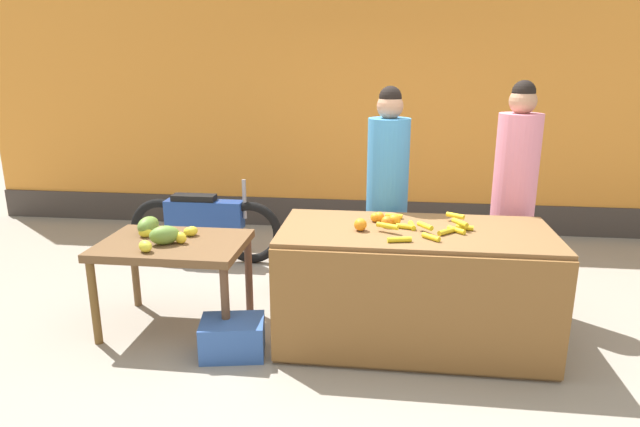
{
  "coord_description": "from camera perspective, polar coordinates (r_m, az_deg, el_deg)",
  "views": [
    {
      "loc": [
        0.15,
        -3.7,
        2.0
      ],
      "look_at": [
        -0.33,
        0.15,
        0.91
      ],
      "focal_mm": 30.45,
      "sensor_mm": 36.0,
      "label": 1
    }
  ],
  "objects": [
    {
      "name": "parked_motorcycle",
      "position": [
        5.68,
        -12.01,
        -1.06
      ],
      "size": [
        1.6,
        0.18,
        0.88
      ],
      "color": "black",
      "rests_on": "ground"
    },
    {
      "name": "fruit_stall_counter",
      "position": [
        4.01,
        9.74,
        -7.62
      ],
      "size": [
        1.91,
        0.91,
        0.86
      ],
      "color": "brown",
      "rests_on": "ground"
    },
    {
      "name": "vendor_woman_pink_shirt",
      "position": [
        4.65,
        19.66,
        1.58
      ],
      "size": [
        0.34,
        0.34,
        1.87
      ],
      "color": "#33333D",
      "rests_on": "ground"
    },
    {
      "name": "side_table_wooden",
      "position": [
        4.25,
        -15.14,
        -3.93
      ],
      "size": [
        1.08,
        0.75,
        0.7
      ],
      "color": "brown",
      "rests_on": "ground"
    },
    {
      "name": "banana_bunch_pile",
      "position": [
        3.84,
        11.27,
        -1.4
      ],
      "size": [
        0.68,
        0.62,
        0.07
      ],
      "color": "gold",
      "rests_on": "fruit_stall_counter"
    },
    {
      "name": "market_wall_back",
      "position": [
        6.62,
        5.85,
        10.79
      ],
      "size": [
        9.79,
        0.23,
        2.97
      ],
      "color": "orange",
      "rests_on": "ground"
    },
    {
      "name": "vendor_woman_blue_shirt",
      "position": [
        4.52,
        7.05,
        1.67
      ],
      "size": [
        0.34,
        0.34,
        1.82
      ],
      "color": "#33333D",
      "rests_on": "ground"
    },
    {
      "name": "orange_pile",
      "position": [
        3.9,
        6.27,
        -0.75
      ],
      "size": [
        0.33,
        0.32,
        0.09
      ],
      "color": "orange",
      "rests_on": "fruit_stall_counter"
    },
    {
      "name": "mango_papaya_pile",
      "position": [
        4.27,
        -16.56,
        -1.85
      ],
      "size": [
        0.49,
        0.58,
        0.14
      ],
      "color": "yellow",
      "rests_on": "side_table_wooden"
    },
    {
      "name": "produce_crate",
      "position": [
        3.96,
        -9.16,
        -12.73
      ],
      "size": [
        0.49,
        0.4,
        0.26
      ],
      "primitive_type": "cube",
      "rotation": [
        0.0,
        0.0,
        0.19
      ],
      "color": "#3359A5",
      "rests_on": "ground"
    },
    {
      "name": "produce_sack",
      "position": [
        4.85,
        -2.72,
        -5.06
      ],
      "size": [
        0.36,
        0.41,
        0.57
      ],
      "primitive_type": "ellipsoid",
      "rotation": [
        0.0,
        0.0,
        1.38
      ],
      "color": "maroon",
      "rests_on": "ground"
    },
    {
      "name": "ground_plane",
      "position": [
        4.2,
        4.27,
        -12.81
      ],
      "size": [
        24.0,
        24.0,
        0.0
      ],
      "primitive_type": "plane",
      "color": "gray"
    }
  ]
}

